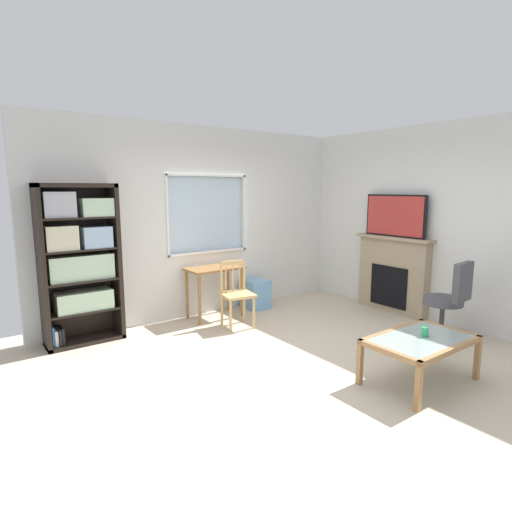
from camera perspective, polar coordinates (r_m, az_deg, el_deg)
name	(u,v)px	position (r m, az deg, el deg)	size (l,w,h in m)	color
ground	(305,361)	(4.76, 6.73, -14.19)	(5.90, 5.58, 0.02)	beige
wall_back_with_window	(201,223)	(6.25, -7.60, 4.58)	(4.90, 0.15, 2.78)	silver
wall_right	(437,224)	(6.38, 23.72, 4.08)	(0.12, 4.78, 2.78)	silver
bookshelf	(79,258)	(5.42, -23.18, -0.30)	(0.90, 0.38, 1.94)	black
desk_under_window	(215,276)	(6.07, -5.74, -2.82)	(0.81, 0.48, 0.75)	olive
wooden_chair	(236,293)	(5.70, -2.72, -5.14)	(0.49, 0.47, 0.90)	tan
plastic_drawer_unit	(255,294)	(6.61, -0.10, -5.22)	(0.35, 0.40, 0.45)	#72ADDB
fireplace	(393,274)	(6.67, 18.32, -2.41)	(0.26, 1.25, 1.17)	tan
tv	(395,216)	(6.54, 18.63, 5.29)	(0.06, 1.00, 0.63)	black
office_chair	(450,296)	(5.71, 25.20, -5.06)	(0.57, 0.58, 1.00)	#4C4C51
coffee_table	(420,344)	(4.41, 21.72, -11.16)	(1.07, 0.68, 0.45)	#8C9E99
sippy_cup	(425,332)	(4.43, 22.23, -9.62)	(0.07, 0.07, 0.09)	#33B770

